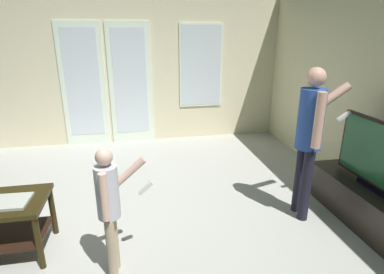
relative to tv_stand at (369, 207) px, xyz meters
The scene contains 7 objects.
ground_plane 2.49m from the tv_stand, behind, with size 5.65×5.57×0.02m, color #B5B4AD.
wall_back_with_doors 4.03m from the tv_stand, 128.79° to the left, with size 5.65×0.09×2.59m.
tv_stand is the anchor object (origin of this frame).
flat_screen_tv 0.53m from the tv_stand, 114.65° to the left, with size 0.08×1.03×0.66m.
person_adult 0.96m from the tv_stand, 153.44° to the left, with size 0.62×0.41×1.52m.
person_child 2.48m from the tv_stand, behind, with size 0.42×0.29×1.05m.
laptop_closed 3.28m from the tv_stand, behind, with size 0.32×0.26×0.02m, color #B3B9AE.
Camera 1 is at (0.26, -2.54, 1.80)m, focal length 28.66 mm.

